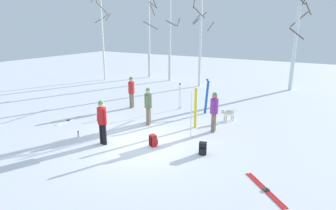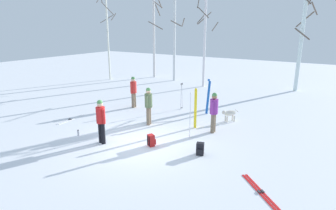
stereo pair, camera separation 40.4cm
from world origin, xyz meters
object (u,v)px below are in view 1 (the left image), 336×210
ski_pair_planted_2 (195,108)px  water_bottle_0 (98,118)px  birch_tree_3 (200,39)px  birch_tree_4 (296,42)px  ski_pair_planted_1 (191,115)px  water_bottle_1 (78,134)px  birch_tree_0 (102,32)px  ski_pair_planted_0 (207,97)px  ski_poles_0 (180,95)px  ski_pair_lying_0 (69,120)px  person_0 (102,119)px  person_3 (131,90)px  dog (228,113)px  backpack_1 (153,141)px  person_2 (214,109)px  birch_tree_1 (149,34)px  backpack_0 (203,148)px  ski_pair_lying_1 (265,189)px  person_1 (148,104)px  birch_tree_2 (170,33)px

ski_pair_planted_2 → water_bottle_0: bearing=-161.1°
birch_tree_3 → birch_tree_4: birch_tree_3 is taller
ski_pair_planted_1 → birch_tree_3: (-3.91, 9.50, 2.51)m
ski_pair_planted_2 → water_bottle_1: (-3.62, -3.40, -0.77)m
birch_tree_0 → birch_tree_3: birch_tree_0 is taller
ski_pair_planted_0 → water_bottle_1: size_ratio=7.07×
ski_poles_0 → ski_pair_lying_0: bearing=-129.2°
ski_pair_planted_0 → ski_pair_planted_2: size_ratio=1.02×
person_0 → birch_tree_4: (4.78, 13.79, 2.34)m
person_3 → dog: (5.32, 0.48, -0.59)m
person_3 → ski_poles_0: 2.64m
birch_tree_3 → water_bottle_0: bearing=-94.8°
backpack_1 → birch_tree_0: 14.90m
birch_tree_4 → person_2: bearing=-98.9°
backpack_1 → birch_tree_4: 13.71m
ski_pair_lying_0 → birch_tree_1: bearing=105.6°
person_0 → backpack_0: person_0 is taller
ski_pair_planted_0 → ski_poles_0: bearing=176.9°
ski_poles_0 → backpack_0: bearing=-53.9°
ski_pair_lying_1 → backpack_0: 2.69m
person_1 → ski_pair_planted_1: 2.38m
person_0 → ski_pair_planted_1: size_ratio=0.91×
person_1 → water_bottle_1: bearing=-121.2°
person_3 → dog: 5.38m
person_1 → birch_tree_4: 12.20m
person_2 → water_bottle_0: 5.54m
person_3 → backpack_1: person_3 is taller
person_3 → birch_tree_0: bearing=141.5°
person_3 → birch_tree_3: (0.79, 7.20, 2.47)m
water_bottle_1 → ski_pair_planted_2: bearing=43.3°
person_0 → ski_pair_lying_0: person_0 is taller
ski_pair_lying_1 → ski_pair_planted_1: bearing=145.1°
person_1 → person_2: bearing=12.7°
water_bottle_1 → birch_tree_2: bearing=103.3°
dog → ski_pair_lying_0: 7.57m
person_3 → water_bottle_0: size_ratio=6.43×
person_3 → birch_tree_0: 9.53m
ski_pair_planted_1 → water_bottle_0: size_ratio=7.06×
ski_poles_0 → backpack_1: size_ratio=3.24×
dog → water_bottle_1: dog is taller
ski_pair_planted_0 → ski_pair_lying_0: 6.82m
ski_pair_planted_1 → backpack_1: size_ratio=4.28×
backpack_0 → water_bottle_0: bearing=171.6°
water_bottle_1 → ski_pair_planted_1: bearing=29.5°
backpack_0 → water_bottle_1: 5.12m
person_3 → ski_pair_planted_0: ski_pair_planted_0 is taller
person_2 → ski_pair_planted_2: 0.90m
ski_pair_planted_2 → ski_pair_lying_0: bearing=-158.8°
ski_pair_planted_1 → water_bottle_0: (-4.74, -0.34, -0.81)m
dog → birch_tree_4: bearing=79.9°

